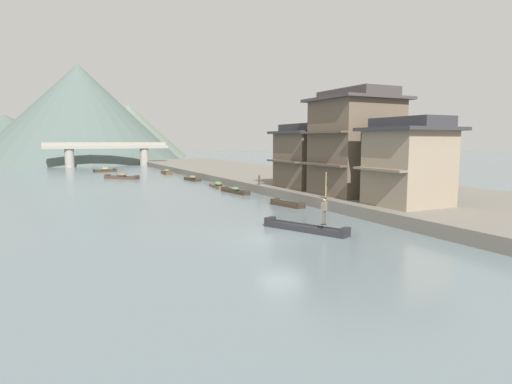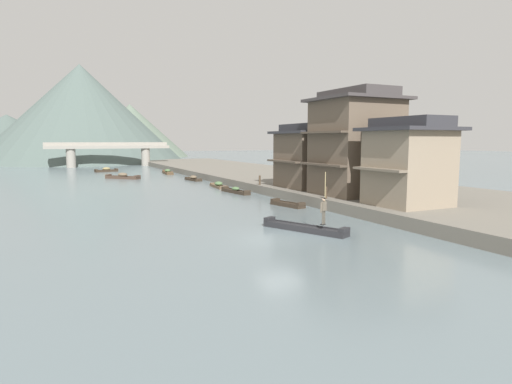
{
  "view_description": "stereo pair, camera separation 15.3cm",
  "coord_description": "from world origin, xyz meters",
  "px_view_note": "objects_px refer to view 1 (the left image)",
  "views": [
    {
      "loc": [
        -11.39,
        -20.14,
        5.37
      ],
      "look_at": [
        3.51,
        10.43,
        1.29
      ],
      "focal_mm": 30.01,
      "sensor_mm": 36.0,
      "label": 1
    },
    {
      "loc": [
        -11.26,
        -20.21,
        5.37
      ],
      "look_at": [
        3.51,
        10.43,
        1.29
      ],
      "focal_mm": 30.01,
      "sensor_mm": 36.0,
      "label": 2
    }
  ],
  "objects_px": {
    "boatman_person": "(324,208)",
    "boat_moored_second": "(235,191)",
    "mooring_post_dock_near": "(326,193)",
    "stone_bridge": "(108,151)",
    "mooring_post_dock_mid": "(259,180)",
    "boat_foreground_poled": "(305,228)",
    "boat_moored_nearest": "(122,177)",
    "boat_upstream_distant": "(167,172)",
    "house_waterfront_nearest": "(408,162)",
    "house_waterfront_tall": "(305,156)",
    "boat_midriver_upstream": "(287,204)",
    "house_waterfront_second": "(355,143)",
    "boat_midriver_drifting": "(105,170)",
    "boat_moored_third": "(218,185)",
    "boat_moored_far": "(192,179)"
  },
  "relations": [
    {
      "from": "boatman_person",
      "to": "mooring_post_dock_mid",
      "type": "distance_m",
      "value": 19.91
    },
    {
      "from": "house_waterfront_nearest",
      "to": "boatman_person",
      "type": "bearing_deg",
      "value": -166.11
    },
    {
      "from": "boat_midriver_upstream",
      "to": "house_waterfront_tall",
      "type": "bearing_deg",
      "value": 45.78
    },
    {
      "from": "mooring_post_dock_mid",
      "to": "house_waterfront_tall",
      "type": "bearing_deg",
      "value": -54.37
    },
    {
      "from": "boat_moored_nearest",
      "to": "mooring_post_dock_mid",
      "type": "xyz_separation_m",
      "value": [
        10.18,
        -23.51,
        1.04
      ]
    },
    {
      "from": "boat_midriver_drifting",
      "to": "boat_moored_nearest",
      "type": "bearing_deg",
      "value": -88.4
    },
    {
      "from": "boatman_person",
      "to": "boat_midriver_drifting",
      "type": "height_order",
      "value": "boatman_person"
    },
    {
      "from": "boatman_person",
      "to": "boat_moored_second",
      "type": "xyz_separation_m",
      "value": [
        3.1,
        20.27,
        -1.33
      ]
    },
    {
      "from": "boat_foreground_poled",
      "to": "stone_bridge",
      "type": "xyz_separation_m",
      "value": [
        -2.24,
        72.5,
        3.12
      ]
    },
    {
      "from": "boat_moored_nearest",
      "to": "stone_bridge",
      "type": "distance_m",
      "value": 31.19
    },
    {
      "from": "house_waterfront_second",
      "to": "boatman_person",
      "type": "bearing_deg",
      "value": -136.4
    },
    {
      "from": "house_waterfront_tall",
      "to": "stone_bridge",
      "type": "height_order",
      "value": "house_waterfront_tall"
    },
    {
      "from": "boat_midriver_upstream",
      "to": "stone_bridge",
      "type": "relative_size",
      "value": 0.14
    },
    {
      "from": "boat_moored_second",
      "to": "boat_midriver_drifting",
      "type": "height_order",
      "value": "boat_midriver_drifting"
    },
    {
      "from": "boat_foreground_poled",
      "to": "mooring_post_dock_near",
      "type": "relative_size",
      "value": 5.79
    },
    {
      "from": "boatman_person",
      "to": "mooring_post_dock_near",
      "type": "distance_m",
      "value": 9.14
    },
    {
      "from": "mooring_post_dock_near",
      "to": "boat_foreground_poled",
      "type": "bearing_deg",
      "value": -133.36
    },
    {
      "from": "boat_midriver_upstream",
      "to": "house_waterfront_second",
      "type": "relative_size",
      "value": 0.41
    },
    {
      "from": "boat_moored_second",
      "to": "house_waterfront_nearest",
      "type": "relative_size",
      "value": 0.78
    },
    {
      "from": "boatman_person",
      "to": "boat_moored_far",
      "type": "bearing_deg",
      "value": 84.54
    },
    {
      "from": "house_waterfront_tall",
      "to": "boatman_person",
      "type": "bearing_deg",
      "value": -118.75
    },
    {
      "from": "boat_midriver_upstream",
      "to": "stone_bridge",
      "type": "bearing_deg",
      "value": 95.6
    },
    {
      "from": "boat_moored_second",
      "to": "house_waterfront_tall",
      "type": "bearing_deg",
      "value": -45.01
    },
    {
      "from": "boat_moored_second",
      "to": "house_waterfront_second",
      "type": "relative_size",
      "value": 0.55
    },
    {
      "from": "boat_midriver_upstream",
      "to": "house_waterfront_second",
      "type": "bearing_deg",
      "value": -13.86
    },
    {
      "from": "boatman_person",
      "to": "mooring_post_dock_near",
      "type": "xyz_separation_m",
      "value": [
        5.34,
        7.42,
        -0.23
      ]
    },
    {
      "from": "boat_foreground_poled",
      "to": "boat_moored_nearest",
      "type": "bearing_deg",
      "value": 95.88
    },
    {
      "from": "stone_bridge",
      "to": "house_waterfront_nearest",
      "type": "bearing_deg",
      "value": -81.03
    },
    {
      "from": "boatman_person",
      "to": "house_waterfront_tall",
      "type": "distance_m",
      "value": 17.36
    },
    {
      "from": "boat_moored_second",
      "to": "boat_midriver_drifting",
      "type": "distance_m",
      "value": 38.78
    },
    {
      "from": "boat_moored_second",
      "to": "boat_moored_far",
      "type": "relative_size",
      "value": 1.28
    },
    {
      "from": "boat_foreground_poled",
      "to": "boat_moored_third",
      "type": "xyz_separation_m",
      "value": [
        3.94,
        24.83,
        0.07
      ]
    },
    {
      "from": "mooring_post_dock_mid",
      "to": "boatman_person",
      "type": "bearing_deg",
      "value": -105.57
    },
    {
      "from": "boat_moored_far",
      "to": "house_waterfront_nearest",
      "type": "bearing_deg",
      "value": -81.39
    },
    {
      "from": "boatman_person",
      "to": "boat_upstream_distant",
      "type": "xyz_separation_m",
      "value": [
        3.19,
        48.88,
        -1.28
      ]
    },
    {
      "from": "boat_moored_third",
      "to": "house_waterfront_tall",
      "type": "distance_m",
      "value": 12.5
    },
    {
      "from": "boat_moored_second",
      "to": "house_waterfront_tall",
      "type": "xyz_separation_m",
      "value": [
        5.18,
        -5.18,
        3.64
      ]
    },
    {
      "from": "boatman_person",
      "to": "house_waterfront_second",
      "type": "xyz_separation_m",
      "value": [
        9.15,
        8.71,
        3.6
      ]
    },
    {
      "from": "house_waterfront_second",
      "to": "stone_bridge",
      "type": "xyz_separation_m",
      "value": [
        -11.94,
        64.96,
        -1.86
      ]
    },
    {
      "from": "boat_midriver_upstream",
      "to": "house_waterfront_tall",
      "type": "distance_m",
      "value": 7.86
    },
    {
      "from": "boat_midriver_drifting",
      "to": "boat_upstream_distant",
      "type": "bearing_deg",
      "value": -47.61
    },
    {
      "from": "boat_upstream_distant",
      "to": "mooring_post_dock_mid",
      "type": "relative_size",
      "value": 5.35
    },
    {
      "from": "boat_moored_third",
      "to": "stone_bridge",
      "type": "bearing_deg",
      "value": 97.39
    },
    {
      "from": "boat_upstream_distant",
      "to": "house_waterfront_nearest",
      "type": "distance_m",
      "value": 47.21
    },
    {
      "from": "boatman_person",
      "to": "boat_moored_third",
      "type": "distance_m",
      "value": 26.26
    },
    {
      "from": "boat_moored_nearest",
      "to": "boat_midriver_drifting",
      "type": "bearing_deg",
      "value": 91.6
    },
    {
      "from": "house_waterfront_nearest",
      "to": "stone_bridge",
      "type": "xyz_separation_m",
      "value": [
        -11.3,
        71.57,
        -0.57
      ]
    },
    {
      "from": "house_waterfront_tall",
      "to": "boat_upstream_distant",
      "type": "bearing_deg",
      "value": 98.56
    },
    {
      "from": "mooring_post_dock_near",
      "to": "stone_bridge",
      "type": "xyz_separation_m",
      "value": [
        -8.14,
        66.25,
        1.98
      ]
    },
    {
      "from": "boat_moored_nearest",
      "to": "mooring_post_dock_mid",
      "type": "distance_m",
      "value": 25.64
    }
  ]
}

